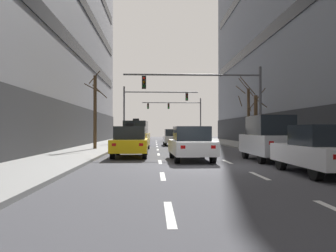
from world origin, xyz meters
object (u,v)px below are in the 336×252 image
object	(u,v)px
car_driving_4	(173,137)
traffic_signal_0	(216,92)
taxi_driving_3	(130,142)
street_tree_1	(256,120)
street_tree_2	(95,110)
car_driving_2	(191,144)
car_parked_2	(269,138)
street_tree_0	(248,114)
traffic_signal_2	(180,110)
car_parked_1	(321,150)
taxi_driving_0	(136,136)
car_driving_1	(140,137)
traffic_signal_1	(147,104)

from	to	relation	value
car_driving_4	traffic_signal_0	world-z (taller)	traffic_signal_0
taxi_driving_3	traffic_signal_0	distance (m)	7.14
street_tree_1	street_tree_2	size ratio (longest dim) A/B	0.82
car_driving_2	car_parked_2	bearing A→B (deg)	-4.85
taxi_driving_3	street_tree_0	size ratio (longest dim) A/B	0.77
traffic_signal_2	street_tree_2	distance (m)	27.76
car_parked_2	traffic_signal_0	bearing A→B (deg)	104.44
car_parked_1	taxi_driving_3	bearing A→B (deg)	131.78
taxi_driving_0	street_tree_2	distance (m)	3.55
car_driving_4	street_tree_1	world-z (taller)	street_tree_1
taxi_driving_0	traffic_signal_0	world-z (taller)	traffic_signal_0
car_driving_1	traffic_signal_2	bearing A→B (deg)	74.02
car_driving_1	street_tree_0	xyz separation A→B (m)	(9.47, -4.20, 2.10)
traffic_signal_1	street_tree_0	world-z (taller)	traffic_signal_1
traffic_signal_0	street_tree_0	bearing A→B (deg)	58.57
car_parked_1	car_driving_1	bearing A→B (deg)	107.82
car_driving_4	car_parked_1	size ratio (longest dim) A/B	0.94
car_driving_1	car_parked_1	xyz separation A→B (m)	(7.04, -21.90, 0.06)
traffic_signal_0	street_tree_1	size ratio (longest dim) A/B	1.93
car_driving_4	traffic_signal_0	size ratio (longest dim) A/B	0.46
car_driving_1	traffic_signal_0	bearing A→B (deg)	-62.86
traffic_signal_2	car_driving_1	bearing A→B (deg)	-105.98
traffic_signal_0	street_tree_2	world-z (taller)	street_tree_2
car_driving_4	traffic_signal_1	xyz separation A→B (m)	(-2.63, 4.80, 3.57)
car_parked_1	traffic_signal_2	size ratio (longest dim) A/B	0.50
taxi_driving_0	traffic_signal_0	size ratio (longest dim) A/B	0.50
car_parked_2	taxi_driving_0	bearing A→B (deg)	127.12
traffic_signal_1	street_tree_0	bearing A→B (deg)	-45.47
car_driving_2	car_parked_2	world-z (taller)	car_parked_2
street_tree_0	traffic_signal_0	bearing A→B (deg)	-121.43
taxi_driving_3	traffic_signal_2	distance (m)	33.33
car_driving_4	car_parked_2	distance (m)	17.19
car_driving_1	car_parked_2	distance (m)	18.16
car_driving_1	street_tree_1	bearing A→B (deg)	-33.20
car_driving_4	street_tree_2	xyz separation A→B (m)	(-6.18, -7.85, 2.18)
car_driving_1	street_tree_1	world-z (taller)	street_tree_1
taxi_driving_0	traffic_signal_2	size ratio (longest dim) A/B	0.51
street_tree_1	street_tree_0	bearing A→B (deg)	91.74
car_driving_1	car_driving_4	bearing A→B (deg)	0.37
car_parked_2	traffic_signal_2	xyz separation A→B (m)	(-1.71, 35.36, 3.36)
taxi_driving_0	car_driving_2	size ratio (longest dim) A/B	1.00
traffic_signal_1	car_parked_2	bearing A→B (deg)	-73.34
car_parked_1	traffic_signal_1	size ratio (longest dim) A/B	0.54
taxi_driving_0	car_driving_1	bearing A→B (deg)	90.27
car_parked_2	car_driving_2	bearing A→B (deg)	175.15
car_driving_4	street_tree_0	world-z (taller)	street_tree_0
street_tree_2	car_parked_2	bearing A→B (deg)	-41.70
traffic_signal_1	car_driving_1	bearing A→B (deg)	-96.95
street_tree_0	car_driving_2	bearing A→B (deg)	-117.11
car_driving_2	street_tree_0	distance (m)	13.87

